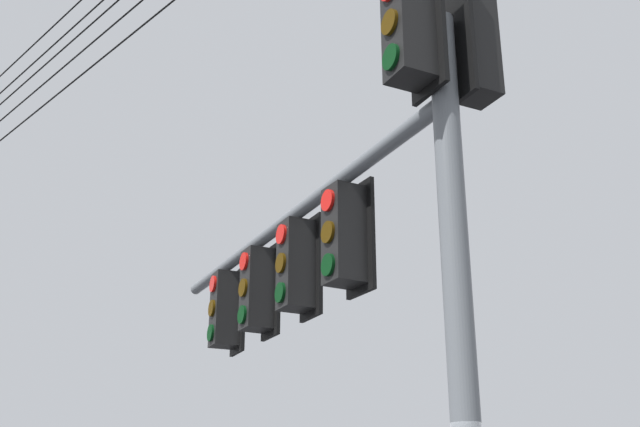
{
  "coord_description": "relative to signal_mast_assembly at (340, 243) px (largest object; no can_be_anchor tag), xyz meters",
  "views": [
    {
      "loc": [
        -5.47,
        3.74,
        1.93
      ],
      "look_at": [
        1.14,
        1.09,
        4.64
      ],
      "focal_mm": 44.95,
      "sensor_mm": 36.0,
      "label": 1
    }
  ],
  "objects": [
    {
      "name": "signal_mast_assembly",
      "position": [
        0.0,
        0.0,
        0.0
      ],
      "size": [
        6.07,
        1.05,
        5.9
      ],
      "color": "slate",
      "rests_on": "ground"
    }
  ]
}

